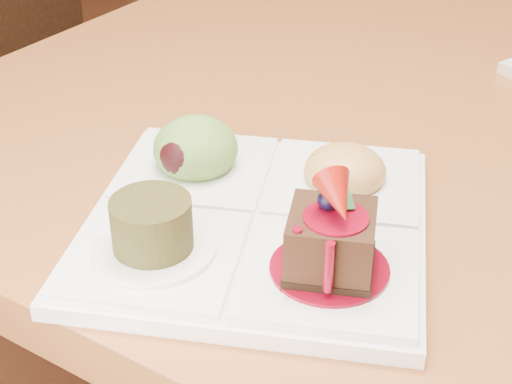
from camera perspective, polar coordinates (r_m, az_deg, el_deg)
The scene contains 3 objects.
ground at distance 1.58m, azimuth 17.86°, elevation -13.12°, with size 6.00×6.00×0.00m, color brown.
chair_left at distance 1.50m, azimuth -12.51°, elevation 7.43°, with size 0.48×0.48×0.84m.
sampler_plate at distance 0.57m, azimuth -0.13°, elevation -1.17°, with size 0.31×0.31×0.09m.
Camera 1 is at (0.17, -1.15, 1.08)m, focal length 55.00 mm.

